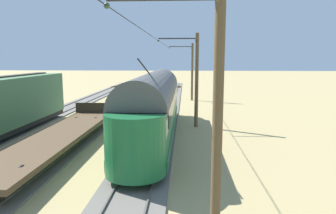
# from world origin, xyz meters

# --- Properties ---
(ground_plane) EXTENTS (220.00, 220.00, 0.00)m
(ground_plane) POSITION_xyz_m (0.00, 0.00, 0.00)
(ground_plane) COLOR tan
(track_streetcar_siding) EXTENTS (2.80, 80.00, 0.18)m
(track_streetcar_siding) POSITION_xyz_m (-5.13, -0.31, 0.05)
(track_streetcar_siding) COLOR #666059
(track_streetcar_siding) RESTS_ON ground
(track_adjacent_siding) EXTENTS (2.80, 80.00, 0.18)m
(track_adjacent_siding) POSITION_xyz_m (0.00, -0.31, 0.05)
(track_adjacent_siding) COLOR #666059
(track_adjacent_siding) RESTS_ON ground
(track_third_siding) EXTENTS (2.80, 80.00, 0.18)m
(track_third_siding) POSITION_xyz_m (5.13, -0.31, 0.05)
(track_third_siding) COLOR #666059
(track_third_siding) RESTS_ON ground
(vintage_streetcar) EXTENTS (2.65, 17.71, 5.02)m
(vintage_streetcar) POSITION_xyz_m (-5.13, 5.13, 2.26)
(vintage_streetcar) COLOR #196033
(vintage_streetcar) RESTS_ON ground
(flatcar_adjacent) EXTENTS (2.80, 14.39, 1.60)m
(flatcar_adjacent) POSITION_xyz_m (-0.00, 8.43, 0.86)
(flatcar_adjacent) COLOR brown
(flatcar_adjacent) RESTS_ON ground
(catenary_pole_foreground) EXTENTS (3.11, 0.28, 7.06)m
(catenary_pole_foreground) POSITION_xyz_m (-7.92, -13.45, 3.71)
(catenary_pole_foreground) COLOR brown
(catenary_pole_foreground) RESTS_ON ground
(catenary_pole_mid_near) EXTENTS (3.11, 0.28, 7.06)m
(catenary_pole_mid_near) POSITION_xyz_m (-7.92, 1.66, 3.71)
(catenary_pole_mid_near) COLOR brown
(catenary_pole_mid_near) RESTS_ON ground
(catenary_pole_mid_far) EXTENTS (3.11, 0.28, 7.06)m
(catenary_pole_mid_far) POSITION_xyz_m (-7.92, 16.78, 3.71)
(catenary_pole_mid_far) COLOR brown
(catenary_pole_mid_far) RESTS_ON ground
(overhead_wire_run) EXTENTS (2.90, 34.23, 0.18)m
(overhead_wire_run) POSITION_xyz_m (-5.20, 0.89, 6.52)
(overhead_wire_run) COLOR black
(overhead_wire_run) RESTS_ON ground
(spare_tie_stack) EXTENTS (2.40, 2.40, 0.54)m
(spare_tie_stack) POSITION_xyz_m (8.66, -4.44, 0.27)
(spare_tie_stack) COLOR #2D2316
(spare_tie_stack) RESTS_ON ground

